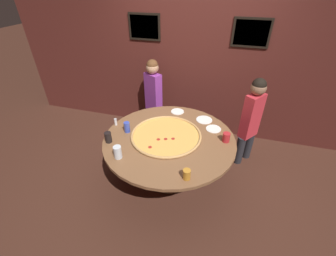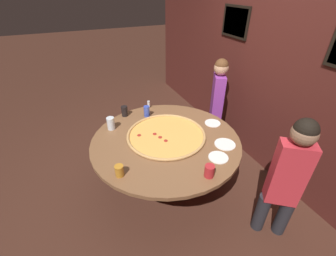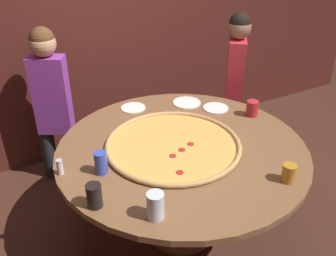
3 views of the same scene
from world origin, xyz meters
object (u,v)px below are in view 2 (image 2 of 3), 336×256
(drink_cup_far_left, at_px, (111,123))
(white_plate_left_side, at_px, (218,157))
(giant_pizza, at_px, (166,135))
(diner_far_right, at_px, (217,98))
(white_plate_beside_cup, at_px, (225,144))
(drink_cup_near_right, at_px, (125,111))
(condiment_shaker, at_px, (149,104))
(diner_far_left, at_px, (287,176))
(drink_cup_near_left, at_px, (119,171))
(white_plate_right_side, at_px, (213,123))
(drink_cup_front_edge, at_px, (209,171))
(drink_cup_far_right, at_px, (147,111))
(dining_table, at_px, (166,148))

(drink_cup_far_left, xyz_separation_m, white_plate_left_side, (0.95, 0.85, -0.07))
(giant_pizza, xyz_separation_m, diner_far_right, (-0.54, 1.05, 0.01))
(white_plate_beside_cup, height_order, white_plate_left_side, same)
(drink_cup_near_right, distance_m, condiment_shaker, 0.37)
(diner_far_left, height_order, diner_far_right, diner_far_left)
(drink_cup_near_left, height_order, drink_cup_far_left, drink_cup_far_left)
(drink_cup_near_left, xyz_separation_m, condiment_shaker, (-1.12, 0.68, -0.01))
(white_plate_right_side, xyz_separation_m, white_plate_left_side, (0.57, -0.31, 0.00))
(drink_cup_front_edge, xyz_separation_m, white_plate_right_side, (-0.74, 0.53, -0.05))
(giant_pizza, bearing_deg, condiment_shaker, 175.80)
(giant_pizza, relative_size, diner_far_left, 0.66)
(diner_far_right, bearing_deg, giant_pizza, 145.44)
(drink_cup_far_right, bearing_deg, diner_far_right, 91.46)
(drink_cup_near_right, relative_size, white_plate_left_side, 0.68)
(dining_table, height_order, drink_cup_near_right, drink_cup_near_right)
(drink_cup_front_edge, distance_m, white_plate_left_side, 0.29)
(dining_table, xyz_separation_m, diner_far_left, (0.98, 0.74, 0.15))
(drink_cup_far_right, height_order, diner_far_right, diner_far_right)
(drink_cup_far_left, distance_m, condiment_shaker, 0.67)
(drink_cup_far_left, distance_m, white_plate_left_side, 1.28)
(dining_table, xyz_separation_m, condiment_shaker, (-0.77, 0.08, 0.17))
(drink_cup_near_right, bearing_deg, dining_table, 22.15)
(white_plate_right_side, bearing_deg, white_plate_left_side, -28.58)
(drink_cup_front_edge, height_order, white_plate_right_side, drink_cup_front_edge)
(white_plate_right_side, height_order, white_plate_left_side, same)
(drink_cup_near_left, bearing_deg, drink_cup_far_right, 147.46)
(dining_table, distance_m, diner_far_left, 1.24)
(drink_cup_far_left, bearing_deg, drink_cup_front_edge, 29.19)
(giant_pizza, relative_size, drink_cup_far_left, 6.00)
(drink_cup_near_right, height_order, drink_cup_far_left, drink_cup_far_left)
(dining_table, height_order, giant_pizza, giant_pizza)
(drink_cup_front_edge, distance_m, drink_cup_near_right, 1.42)
(white_plate_left_side, relative_size, diner_far_right, 0.15)
(drink_cup_far_right, xyz_separation_m, drink_cup_far_left, (0.11, -0.48, 0.00))
(drink_cup_far_right, height_order, diner_far_left, diner_far_left)
(white_plate_left_side, bearing_deg, dining_table, -145.66)
(giant_pizza, xyz_separation_m, condiment_shaker, (-0.72, 0.05, 0.04))
(drink_cup_near_left, distance_m, white_plate_left_side, 0.96)
(dining_table, height_order, white_plate_left_side, white_plate_left_side)
(drink_cup_far_right, xyz_separation_m, white_plate_right_side, (0.50, 0.68, -0.07))
(drink_cup_far_right, bearing_deg, white_plate_beside_cup, 31.32)
(condiment_shaker, bearing_deg, white_plate_right_side, 38.82)
(drink_cup_far_right, relative_size, condiment_shaker, 1.45)
(drink_cup_near_right, bearing_deg, drink_cup_far_left, -43.33)
(white_plate_beside_cup, bearing_deg, condiment_shaker, -158.12)
(condiment_shaker, bearing_deg, dining_table, -5.95)
(drink_cup_far_right, xyz_separation_m, condiment_shaker, (-0.22, 0.10, -0.02))
(drink_cup_near_right, height_order, diner_far_right, diner_far_right)
(drink_cup_near_right, distance_m, white_plate_beside_cup, 1.32)
(giant_pizza, xyz_separation_m, white_plate_left_side, (0.56, 0.32, -0.01))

